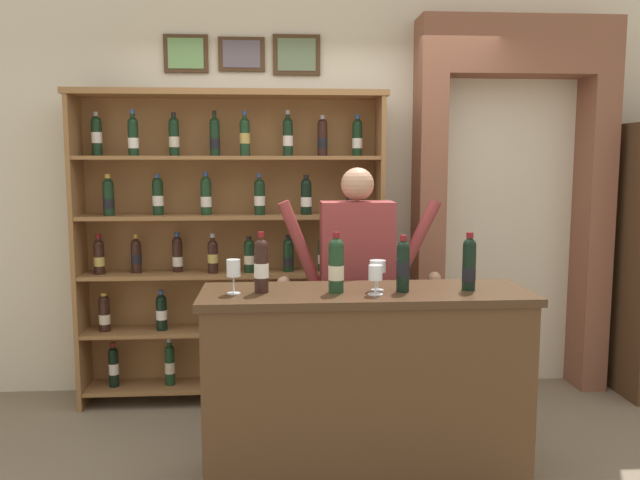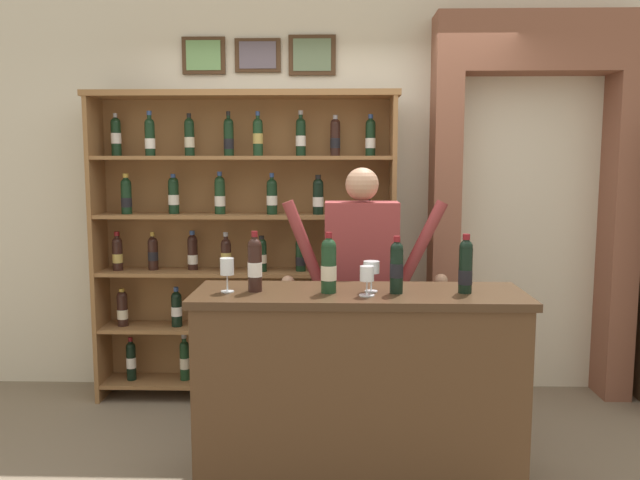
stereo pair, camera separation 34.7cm
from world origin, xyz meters
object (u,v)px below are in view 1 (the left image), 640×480
(wine_shelf, at_px, (231,239))
(tasting_counter, at_px, (365,387))
(wine_glass_center, at_px, (375,275))
(wine_glass_left, at_px, (378,268))
(wine_glass_spare, at_px, (233,270))
(tasting_bottle_grappa, at_px, (261,264))
(tasting_bottle_riserva, at_px, (336,265))
(tasting_bottle_super_tuscan, at_px, (403,265))
(tasting_bottle_prosecco, at_px, (469,264))
(shopkeeper, at_px, (357,272))

(wine_shelf, xyz_separation_m, tasting_counter, (0.75, -1.24, -0.63))
(wine_glass_center, xyz_separation_m, wine_glass_left, (0.03, 0.10, 0.02))
(wine_glass_left, xyz_separation_m, wine_glass_spare, (-0.72, -0.03, 0.00))
(tasting_counter, bearing_deg, wine_glass_left, -3.78)
(tasting_bottle_grappa, relative_size, tasting_bottle_riserva, 1.00)
(tasting_counter, xyz_separation_m, tasting_bottle_riserva, (-0.15, -0.03, 0.65))
(tasting_bottle_super_tuscan, xyz_separation_m, tasting_bottle_prosecco, (0.34, 0.02, -0.00))
(tasting_bottle_grappa, xyz_separation_m, tasting_bottle_riserva, (0.37, -0.03, -0.00))
(wine_glass_center, xyz_separation_m, wine_glass_spare, (-0.69, 0.07, 0.02))
(tasting_counter, height_order, shopkeeper, shopkeeper)
(wine_shelf, height_order, shopkeeper, wine_shelf)
(wine_glass_left, bearing_deg, tasting_bottle_prosecco, -1.92)
(wine_shelf, height_order, tasting_bottle_riserva, wine_shelf)
(shopkeeper, bearing_deg, tasting_bottle_grappa, -132.61)
(tasting_counter, relative_size, wine_glass_center, 11.37)
(tasting_counter, distance_m, tasting_bottle_riserva, 0.67)
(tasting_counter, relative_size, wine_glass_spare, 9.71)
(tasting_counter, height_order, wine_glass_spare, wine_glass_spare)
(tasting_bottle_super_tuscan, height_order, wine_glass_center, tasting_bottle_super_tuscan)
(tasting_bottle_grappa, bearing_deg, tasting_bottle_super_tuscan, -2.47)
(shopkeeper, distance_m, tasting_bottle_super_tuscan, 0.67)
(tasting_counter, bearing_deg, tasting_bottle_prosecco, -2.13)
(wine_shelf, xyz_separation_m, wine_glass_center, (0.79, -1.34, -0.02))
(wine_shelf, distance_m, tasting_counter, 1.58)
(tasting_bottle_grappa, relative_size, wine_glass_left, 1.96)
(tasting_bottle_grappa, xyz_separation_m, wine_glass_left, (0.58, 0.00, -0.03))
(tasting_counter, relative_size, shopkeeper, 1.02)
(tasting_bottle_grappa, height_order, tasting_bottle_prosecco, tasting_bottle_grappa)
(wine_shelf, distance_m, wine_glass_center, 1.55)
(wine_shelf, bearing_deg, tasting_bottle_prosecco, -44.44)
(tasting_counter, bearing_deg, tasting_bottle_super_tuscan, -12.00)
(tasting_bottle_prosecco, distance_m, wine_glass_left, 0.47)
(tasting_bottle_riserva, bearing_deg, tasting_bottle_prosecco, 1.28)
(wine_glass_left, height_order, wine_glass_spare, wine_glass_spare)
(wine_glass_spare, bearing_deg, tasting_bottle_grappa, 9.99)
(wine_shelf, height_order, wine_glass_center, wine_shelf)
(tasting_bottle_super_tuscan, height_order, wine_glass_spare, tasting_bottle_super_tuscan)
(shopkeeper, height_order, wine_glass_center, shopkeeper)
(wine_shelf, xyz_separation_m, tasting_bottle_prosecco, (1.28, -1.25, 0.02))
(tasting_bottle_riserva, xyz_separation_m, tasting_bottle_prosecco, (0.68, 0.02, -0.01))
(wine_glass_spare, bearing_deg, tasting_bottle_prosecco, 0.62)
(tasting_bottle_grappa, bearing_deg, wine_glass_spare, -170.01)
(shopkeeper, distance_m, wine_glass_left, 0.62)
(wine_glass_left, bearing_deg, tasting_counter, 176.22)
(wine_glass_left, bearing_deg, wine_glass_spare, -177.74)
(shopkeeper, xyz_separation_m, wine_glass_spare, (-0.69, -0.63, 0.13))
(wine_shelf, distance_m, tasting_bottle_grappa, 1.26)
(shopkeeper, height_order, wine_glass_left, shopkeeper)
(tasting_bottle_prosecco, bearing_deg, wine_shelf, 135.56)
(shopkeeper, bearing_deg, tasting_counter, -93.15)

